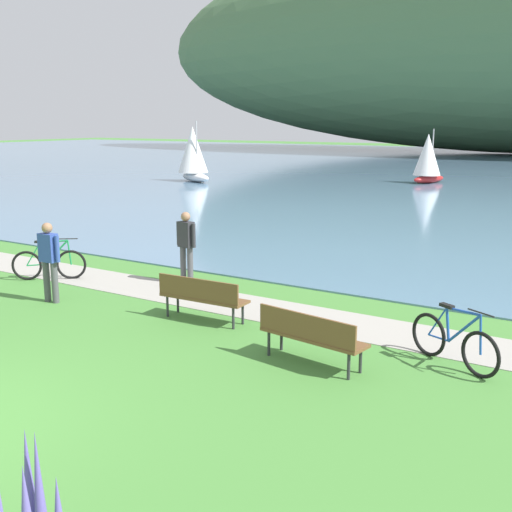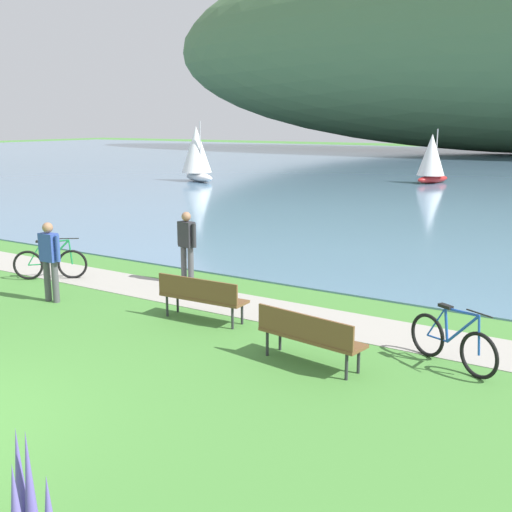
{
  "view_description": "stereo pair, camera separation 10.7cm",
  "coord_description": "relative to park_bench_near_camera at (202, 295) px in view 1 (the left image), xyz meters",
  "views": [
    {
      "loc": [
        7.49,
        -3.82,
        3.78
      ],
      "look_at": [
        0.61,
        7.12,
        1.0
      ],
      "focal_mm": 44.2,
      "sensor_mm": 36.0,
      "label": 1
    },
    {
      "loc": [
        7.58,
        -3.76,
        3.78
      ],
      "look_at": [
        0.61,
        7.12,
        1.0
      ],
      "focal_mm": 44.2,
      "sensor_mm": 36.0,
      "label": 2
    }
  ],
  "objects": [
    {
      "name": "sailboat_mid_bay",
      "position": [
        -4.65,
        28.97,
        1.05
      ],
      "size": [
        2.1,
        2.88,
        3.26
      ],
      "color": "#B22323",
      "rests_on": "bay_water"
    },
    {
      "name": "bicycle_leaning_near_bench",
      "position": [
        4.7,
        0.29,
        -0.12
      ],
      "size": [
        1.6,
        0.87,
        1.01
      ],
      "color": "black",
      "rests_on": "ground"
    },
    {
      "name": "park_bench_near_camera",
      "position": [
        0.0,
        0.0,
        0.0
      ],
      "size": [
        1.82,
        0.54,
        0.88
      ],
      "color": "brown",
      "rests_on": "ground"
    },
    {
      "name": "person_at_shoreline",
      "position": [
        -2.06,
        2.14,
        0.46
      ],
      "size": [
        0.6,
        0.28,
        1.71
      ],
      "color": "#4C4C51",
      "rests_on": "ground"
    },
    {
      "name": "sailboat_nearest_to_shore",
      "position": [
        -17.48,
        22.36,
        1.27
      ],
      "size": [
        3.25,
        2.52,
        3.73
      ],
      "color": "white",
      "rests_on": "bay_water"
    },
    {
      "name": "park_bench_further_along",
      "position": [
        2.79,
        -0.88,
        0.0
      ],
      "size": [
        1.85,
        0.73,
        0.88
      ],
      "color": "brown",
      "rests_on": "ground"
    },
    {
      "name": "person_on_the_grass",
      "position": [
        -3.52,
        -0.64,
        0.46
      ],
      "size": [
        0.61,
        0.24,
        1.71
      ],
      "color": "#4C4C51",
      "rests_on": "ground"
    },
    {
      "name": "bicycle_beside_path",
      "position": [
        -5.1,
        0.65,
        -0.12
      ],
      "size": [
        1.44,
        1.13,
        1.01
      ],
      "color": "black",
      "rests_on": "ground"
    },
    {
      "name": "shoreline_path",
      "position": [
        -0.45,
        1.29,
        -0.52
      ],
      "size": [
        60.0,
        1.5,
        0.01
      ],
      "primitive_type": "cube",
      "color": "#A39E93",
      "rests_on": "ground"
    }
  ]
}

